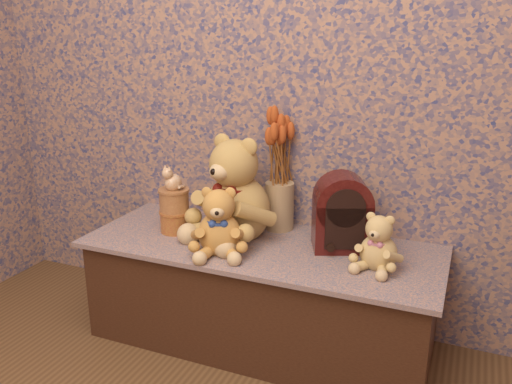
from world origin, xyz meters
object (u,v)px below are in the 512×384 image
teddy_small (379,239)px  cat_figurine (173,177)px  teddy_large (238,183)px  cathedral_radio (342,212)px  teddy_medium (219,217)px  biscuit_tin_lower (175,221)px  ceramic_vase (279,206)px

teddy_small → cat_figurine: cat_figurine is taller
teddy_large → cathedral_radio: bearing=22.6°
teddy_medium → biscuit_tin_lower: teddy_medium is taller
cat_figurine → ceramic_vase: bearing=50.5°
teddy_medium → cathedral_radio: 0.49m
teddy_medium → cat_figurine: 0.32m
teddy_medium → biscuit_tin_lower: (-0.28, 0.12, -0.10)m
cathedral_radio → ceramic_vase: cathedral_radio is taller
teddy_medium → biscuit_tin_lower: 0.32m
cathedral_radio → biscuit_tin_lower: size_ratio=2.43×
teddy_large → ceramic_vase: 0.24m
cathedral_radio → ceramic_vase: bearing=137.5°
biscuit_tin_lower → teddy_large: bearing=12.9°
teddy_small → biscuit_tin_lower: teddy_small is taller
teddy_medium → teddy_small: 0.62m
teddy_large → biscuit_tin_lower: teddy_large is taller
teddy_small → cat_figurine: (-0.89, 0.03, 0.13)m
ceramic_vase → biscuit_tin_lower: bearing=-152.3°
teddy_large → ceramic_vase: size_ratio=2.22×
cathedral_radio → cat_figurine: 0.73m
biscuit_tin_lower → cat_figurine: (0.00, 0.00, 0.20)m
teddy_large → teddy_small: (0.61, -0.09, -0.12)m
cathedral_radio → biscuit_tin_lower: bearing=165.7°
ceramic_vase → cathedral_radio: bearing=-20.1°
ceramic_vase → teddy_medium: bearing=-110.6°
cathedral_radio → ceramic_vase: 0.33m
biscuit_tin_lower → teddy_small: bearing=-1.7°
teddy_small → cat_figurine: 0.90m
ceramic_vase → cat_figurine: (-0.41, -0.21, 0.14)m
biscuit_tin_lower → cat_figurine: size_ratio=1.12×
teddy_large → teddy_small: bearing=9.2°
cathedral_radio → cat_figurine: size_ratio=2.73×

